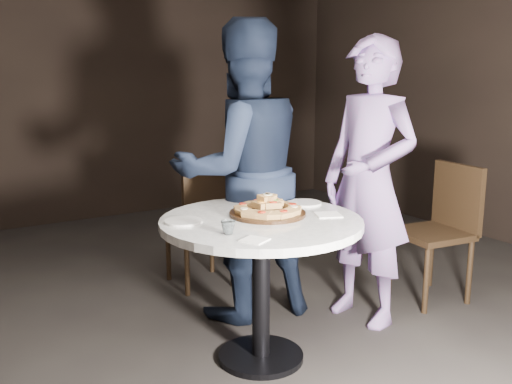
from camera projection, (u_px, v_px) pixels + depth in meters
floor at (267, 356)px, 3.10m from camera, size 7.00×7.00×0.00m
table at (261, 246)px, 2.94m from camera, size 1.21×1.21×0.78m
serving_board at (268, 213)px, 2.98m from camera, size 0.45×0.45×0.02m
focaccia_pile at (268, 207)px, 2.98m from camera, size 0.36×0.36×0.10m
plate_left at (183, 221)px, 2.84m from camera, size 0.22×0.22×0.01m
plate_right at (305, 203)px, 3.23m from camera, size 0.22×0.22×0.01m
water_glass at (228, 227)px, 2.62m from camera, size 0.09×0.09×0.06m
napkin_near at (255, 240)px, 2.53m from camera, size 0.14×0.14×0.01m
napkin_far at (328, 215)px, 2.98m from camera, size 0.17×0.17×0.01m
chair_far at (205, 218)px, 4.00m from camera, size 0.43×0.45×0.89m
chair_right at (443, 222)px, 3.82m from camera, size 0.49×0.48×0.91m
diner_navy at (242, 172)px, 3.49m from camera, size 0.96×0.79×1.83m
diner_teal at (369, 182)px, 3.42m from camera, size 0.52×0.69×1.73m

